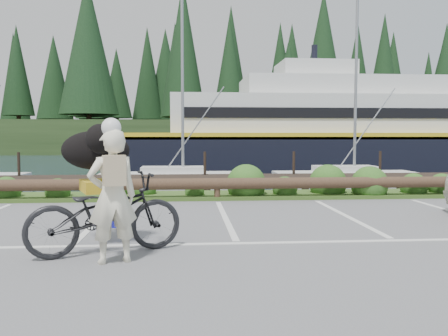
{
  "coord_description": "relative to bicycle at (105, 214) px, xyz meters",
  "views": [
    {
      "loc": [
        -0.8,
        -7.83,
        1.74
      ],
      "look_at": [
        -0.08,
        1.25,
        1.1
      ],
      "focal_mm": 38.0,
      "sensor_mm": 36.0,
      "label": 1
    }
  ],
  "objects": [
    {
      "name": "ground",
      "position": [
        1.98,
        0.9,
        -0.59
      ],
      "size": [
        72.0,
        72.0,
        0.0
      ],
      "primitive_type": "plane",
      "color": "#5D5D60"
    },
    {
      "name": "harbor_backdrop",
      "position": [
        2.37,
        79.36,
        -0.59
      ],
      "size": [
        170.0,
        160.0,
        30.0
      ],
      "color": "#162636",
      "rests_on": "ground"
    },
    {
      "name": "vegetation_strip",
      "position": [
        1.98,
        6.2,
        -0.54
      ],
      "size": [
        34.0,
        1.6,
        0.1
      ],
      "primitive_type": "cube",
      "color": "#3D5B21",
      "rests_on": "ground"
    },
    {
      "name": "log_rail",
      "position": [
        1.98,
        5.5,
        -0.59
      ],
      "size": [
        32.0,
        0.3,
        0.6
      ],
      "primitive_type": null,
      "color": "#443021",
      "rests_on": "ground"
    },
    {
      "name": "bicycle",
      "position": [
        0.0,
        0.0,
        0.0
      ],
      "size": [
        2.39,
        1.52,
        1.19
      ],
      "primitive_type": "imported",
      "rotation": [
        0.0,
        0.0,
        1.93
      ],
      "color": "black",
      "rests_on": "ground"
    },
    {
      "name": "cyclist",
      "position": [
        0.18,
        -0.49,
        0.31
      ],
      "size": [
        0.77,
        0.64,
        1.81
      ],
      "primitive_type": "imported",
      "rotation": [
        0.0,
        0.0,
        3.5
      ],
      "color": "#F0EBCC",
      "rests_on": "ground"
    },
    {
      "name": "dog",
      "position": [
        -0.25,
        0.68,
        0.9
      ],
      "size": [
        0.86,
        1.18,
        0.62
      ],
      "primitive_type": "ellipsoid",
      "rotation": [
        0.0,
        0.0,
        1.93
      ],
      "color": "black",
      "rests_on": "bicycle"
    }
  ]
}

